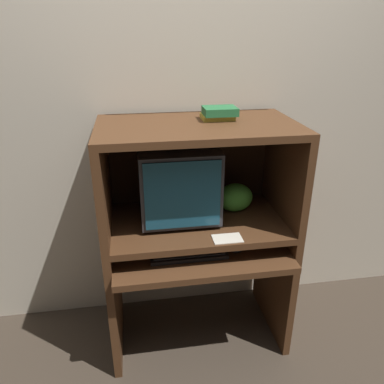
% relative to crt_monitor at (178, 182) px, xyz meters
% --- Properties ---
extents(ground_plane, '(12.00, 12.00, 0.00)m').
position_rel_crt_monitor_xyz_m(ground_plane, '(0.10, -0.34, -1.01)').
color(ground_plane, '#3D3328').
extents(wall_back, '(6.00, 0.06, 2.60)m').
position_rel_crt_monitor_xyz_m(wall_back, '(0.10, 0.30, 0.29)').
color(wall_back, beige).
rests_on(wall_back, ground_plane).
extents(desk_base, '(1.01, 0.66, 0.68)m').
position_rel_crt_monitor_xyz_m(desk_base, '(0.10, -0.10, -0.58)').
color(desk_base, '#4C2D19').
rests_on(desk_base, ground_plane).
extents(desk_monitor_shelf, '(1.01, 0.58, 0.12)m').
position_rel_crt_monitor_xyz_m(desk_monitor_shelf, '(0.10, -0.05, -0.24)').
color(desk_monitor_shelf, '#4C2D19').
rests_on(desk_monitor_shelf, desk_base).
extents(hutch_upper, '(1.01, 0.58, 0.54)m').
position_rel_crt_monitor_xyz_m(hutch_upper, '(0.10, -0.02, 0.15)').
color(hutch_upper, '#4C2D19').
rests_on(hutch_upper, desk_monitor_shelf).
extents(crt_monitor, '(0.42, 0.39, 0.41)m').
position_rel_crt_monitor_xyz_m(crt_monitor, '(0.00, 0.00, 0.00)').
color(crt_monitor, '#333338').
rests_on(crt_monitor, desk_monitor_shelf).
extents(keyboard, '(0.40, 0.15, 0.03)m').
position_rel_crt_monitor_xyz_m(keyboard, '(0.02, -0.21, -0.32)').
color(keyboard, black).
rests_on(keyboard, desk_base).
extents(mouse, '(0.07, 0.05, 0.03)m').
position_rel_crt_monitor_xyz_m(mouse, '(0.28, -0.22, -0.32)').
color(mouse, '#28282B').
rests_on(mouse, desk_base).
extents(snack_bag, '(0.20, 0.15, 0.17)m').
position_rel_crt_monitor_xyz_m(snack_bag, '(0.33, 0.03, -0.13)').
color(snack_bag, green).
rests_on(snack_bag, desk_monitor_shelf).
extents(book_stack, '(0.18, 0.15, 0.07)m').
position_rel_crt_monitor_xyz_m(book_stack, '(0.22, 0.02, 0.36)').
color(book_stack, gold).
rests_on(book_stack, hutch_upper).
extents(paper_card, '(0.15, 0.10, 0.00)m').
position_rel_crt_monitor_xyz_m(paper_card, '(0.21, -0.28, -0.21)').
color(paper_card, beige).
rests_on(paper_card, desk_monitor_shelf).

